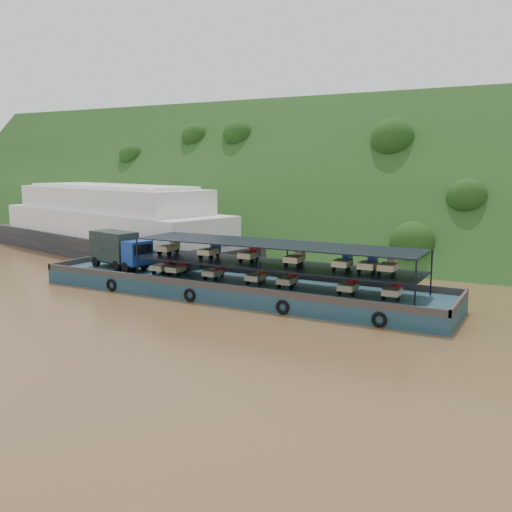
% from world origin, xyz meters
% --- Properties ---
extents(ground, '(160.00, 160.00, 0.00)m').
position_xyz_m(ground, '(0.00, 0.00, 0.00)').
color(ground, brown).
rests_on(ground, ground).
extents(hillside, '(140.00, 39.60, 39.60)m').
position_xyz_m(hillside, '(0.00, 36.00, 0.00)').
color(hillside, '#173312').
rests_on(hillside, ground).
extents(cargo_barge, '(35.00, 7.18, 4.54)m').
position_xyz_m(cargo_barge, '(-4.19, 1.78, 1.13)').
color(cargo_barge, '#133843').
rests_on(cargo_barge, ground).
extents(passenger_ferry, '(41.82, 20.16, 8.22)m').
position_xyz_m(passenger_ferry, '(-27.48, 13.89, 3.56)').
color(passenger_ferry, black).
rests_on(passenger_ferry, ground).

